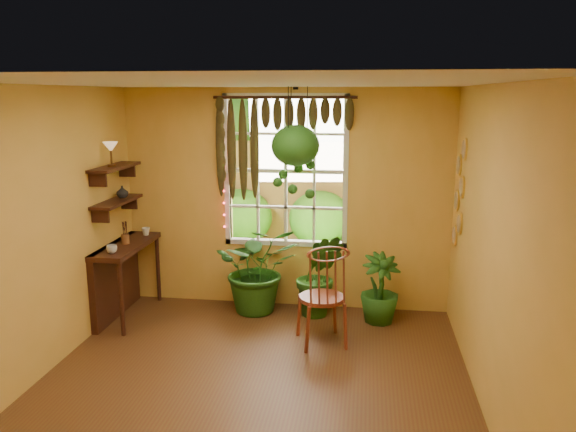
% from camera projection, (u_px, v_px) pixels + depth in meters
% --- Properties ---
extents(floor, '(4.50, 4.50, 0.00)m').
position_uv_depth(floor, '(249.00, 395.00, 4.98)').
color(floor, '#523317').
rests_on(floor, ground).
extents(ceiling, '(4.50, 4.50, 0.00)m').
position_uv_depth(ceiling, '(244.00, 83.00, 4.41)').
color(ceiling, white).
rests_on(ceiling, wall_back).
extents(wall_back, '(4.00, 0.00, 4.00)m').
position_uv_depth(wall_back, '(285.00, 200.00, 6.87)').
color(wall_back, '#E4AD4D').
rests_on(wall_back, floor).
extents(wall_left, '(0.00, 4.50, 4.50)m').
position_uv_depth(wall_left, '(25.00, 240.00, 4.97)').
color(wall_left, '#E4AD4D').
rests_on(wall_left, floor).
extents(wall_right, '(0.00, 4.50, 4.50)m').
position_uv_depth(wall_right, '(495.00, 258.00, 4.42)').
color(wall_right, '#E4AD4D').
rests_on(wall_right, floor).
extents(window, '(1.52, 0.10, 1.86)m').
position_uv_depth(window, '(286.00, 171.00, 6.83)').
color(window, silver).
rests_on(window, wall_back).
extents(valance_vine, '(1.70, 0.12, 1.10)m').
position_uv_depth(valance_vine, '(277.00, 124.00, 6.60)').
color(valance_vine, '#391A0F').
rests_on(valance_vine, window).
extents(string_lights, '(0.03, 0.03, 1.54)m').
position_uv_depth(string_lights, '(223.00, 167.00, 6.83)').
color(string_lights, '#FF2633').
rests_on(string_lights, window).
extents(wall_plates, '(0.04, 0.32, 1.10)m').
position_uv_depth(wall_plates, '(459.00, 194.00, 6.11)').
color(wall_plates, beige).
rests_on(wall_plates, wall_right).
extents(counter_ledge, '(0.40, 1.20, 0.90)m').
position_uv_depth(counter_ledge, '(119.00, 271.00, 6.67)').
color(counter_ledge, '#391A0F').
rests_on(counter_ledge, floor).
extents(shelf_lower, '(0.25, 0.90, 0.04)m').
position_uv_depth(shelf_lower, '(117.00, 202.00, 6.49)').
color(shelf_lower, '#391A0F').
rests_on(shelf_lower, wall_left).
extents(shelf_upper, '(0.25, 0.90, 0.04)m').
position_uv_depth(shelf_upper, '(115.00, 167.00, 6.40)').
color(shelf_upper, '#391A0F').
rests_on(shelf_upper, wall_left).
extents(backyard, '(14.00, 10.00, 12.00)m').
position_uv_depth(backyard, '(330.00, 162.00, 11.32)').
color(backyard, '#2E621C').
rests_on(backyard, ground).
extents(windsor_chair, '(0.62, 0.63, 1.29)m').
position_uv_depth(windsor_chair, '(323.00, 311.00, 5.93)').
color(windsor_chair, maroon).
rests_on(windsor_chair, floor).
extents(potted_plant_left, '(1.17, 1.08, 1.10)m').
position_uv_depth(potted_plant_left, '(258.00, 268.00, 6.81)').
color(potted_plant_left, '#194311').
rests_on(potted_plant_left, floor).
extents(potted_plant_mid, '(0.57, 0.47, 1.02)m').
position_uv_depth(potted_plant_mid, '(320.00, 275.00, 6.67)').
color(potted_plant_mid, '#194311').
rests_on(potted_plant_mid, floor).
extents(potted_plant_right, '(0.61, 0.61, 0.81)m').
position_uv_depth(potted_plant_right, '(380.00, 289.00, 6.51)').
color(potted_plant_right, '#194311').
rests_on(potted_plant_right, floor).
extents(hanging_basket, '(0.55, 0.55, 1.27)m').
position_uv_depth(hanging_basket, '(295.00, 152.00, 6.38)').
color(hanging_basket, black).
rests_on(hanging_basket, ceiling).
extents(cup_a, '(0.15, 0.15, 0.09)m').
position_uv_depth(cup_a, '(112.00, 249.00, 6.18)').
color(cup_a, silver).
rests_on(cup_a, counter_ledge).
extents(cup_b, '(0.11, 0.11, 0.09)m').
position_uv_depth(cup_b, '(146.00, 231.00, 6.97)').
color(cup_b, beige).
rests_on(cup_b, counter_ledge).
extents(brush_jar, '(0.09, 0.09, 0.34)m').
position_uv_depth(brush_jar, '(125.00, 233.00, 6.55)').
color(brush_jar, brown).
rests_on(brush_jar, counter_ledge).
extents(shelf_vase, '(0.14, 0.14, 0.14)m').
position_uv_depth(shelf_vase, '(122.00, 192.00, 6.61)').
color(shelf_vase, '#B2AD99').
rests_on(shelf_vase, shelf_lower).
extents(tiffany_lamp, '(0.17, 0.17, 0.28)m').
position_uv_depth(tiffany_lamp, '(111.00, 148.00, 6.25)').
color(tiffany_lamp, '#573618').
rests_on(tiffany_lamp, shelf_upper).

